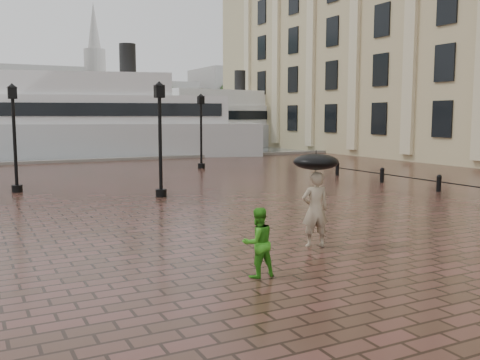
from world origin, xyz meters
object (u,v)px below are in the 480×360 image
object	(u,v)px
child_pedestrian	(258,242)
ferry_near	(88,123)
adult_pedestrian	(315,209)
street_lamps	(26,137)
ferry_far	(218,124)

from	to	relation	value
child_pedestrian	ferry_near	world-z (taller)	ferry_near
adult_pedestrian	child_pedestrian	size ratio (longest dim) A/B	1.32
adult_pedestrian	child_pedestrian	bearing A→B (deg)	46.98
street_lamps	ferry_near	world-z (taller)	ferry_near
adult_pedestrian	ferry_near	bearing A→B (deg)	-77.20
ferry_near	child_pedestrian	bearing A→B (deg)	-81.46
ferry_near	ferry_far	bearing A→B (deg)	39.28
street_lamps	ferry_far	world-z (taller)	ferry_far
adult_pedestrian	ferry_far	bearing A→B (deg)	-96.78
ferry_near	ferry_far	distance (m)	15.82
ferry_far	child_pedestrian	bearing A→B (deg)	-123.68
adult_pedestrian	street_lamps	bearing A→B (deg)	-53.25
ferry_near	ferry_far	world-z (taller)	ferry_near
street_lamps	adult_pedestrian	bearing A→B (deg)	-68.00
child_pedestrian	street_lamps	bearing A→B (deg)	-79.52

